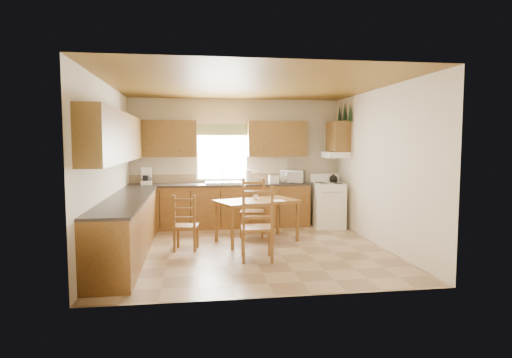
{
  "coord_description": "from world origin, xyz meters",
  "views": [
    {
      "loc": [
        -0.92,
        -6.95,
        1.78
      ],
      "look_at": [
        0.15,
        0.3,
        1.15
      ],
      "focal_mm": 30.0,
      "sensor_mm": 36.0,
      "label": 1
    }
  ],
  "objects": [
    {
      "name": "window_frame",
      "position": [
        -0.3,
        2.22,
        1.55
      ],
      "size": [
        1.13,
        0.02,
        1.18
      ],
      "primitive_type": "cube",
      "color": "white",
      "rests_on": "wall_back"
    },
    {
      "name": "upper_cab_back_left",
      "position": [
        -1.55,
        2.08,
        1.85
      ],
      "size": [
        1.41,
        0.33,
        0.75
      ],
      "primitive_type": "cube",
      "color": "brown",
      "rests_on": "wall_back"
    },
    {
      "name": "window_pane",
      "position": [
        -0.3,
        2.21,
        1.55
      ],
      "size": [
        1.05,
        0.01,
        1.1
      ],
      "primitive_type": "cube",
      "color": "white",
      "rests_on": "wall_back"
    },
    {
      "name": "table_card",
      "position": [
        0.19,
        0.63,
        0.81
      ],
      "size": [
        0.09,
        0.05,
        0.11
      ],
      "primitive_type": "cube",
      "rotation": [
        0.0,
        0.0,
        0.41
      ],
      "color": "white",
      "rests_on": "dining_table"
    },
    {
      "name": "floor",
      "position": [
        0.0,
        0.0,
        0.0
      ],
      "size": [
        4.5,
        4.5,
        0.0
      ],
      "primitive_type": "plane",
      "color": "tan",
      "rests_on": "ground"
    },
    {
      "name": "upper_cab_stove",
      "position": [
        2.08,
        1.65,
        1.9
      ],
      "size": [
        0.33,
        0.62,
        0.62
      ],
      "primitive_type": "cube",
      "color": "brown",
      "rests_on": "wall_right"
    },
    {
      "name": "wall_left",
      "position": [
        -2.25,
        0.0,
        1.35
      ],
      "size": [
        4.5,
        4.5,
        0.0
      ],
      "primitive_type": "plane",
      "color": "beige",
      "rests_on": "floor"
    },
    {
      "name": "toaster",
      "position": [
        0.77,
        1.92,
        1.0
      ],
      "size": [
        0.21,
        0.15,
        0.17
      ],
      "primitive_type": "cube",
      "rotation": [
        0.0,
        0.0,
        0.09
      ],
      "color": "white",
      "rests_on": "counter_back"
    },
    {
      "name": "backsplash",
      "position": [
        -0.38,
        2.24,
        1.01
      ],
      "size": [
        3.75,
        0.01,
        0.18
      ],
      "primitive_type": "cube",
      "color": "#9C805F",
      "rests_on": "counter_back"
    },
    {
      "name": "pine_decal_b",
      "position": [
        2.21,
        1.65,
        2.42
      ],
      "size": [
        0.22,
        0.22,
        0.36
      ],
      "primitive_type": "cone",
      "color": "black",
      "rests_on": "wall_right"
    },
    {
      "name": "paper_towel",
      "position": [
        0.22,
        1.91,
        1.06
      ],
      "size": [
        0.14,
        0.14,
        0.29
      ],
      "primitive_type": "cylinder",
      "rotation": [
        0.0,
        0.0,
        0.16
      ],
      "color": "white",
      "rests_on": "counter_back"
    },
    {
      "name": "pine_decal_c",
      "position": [
        2.21,
        1.97,
        2.38
      ],
      "size": [
        0.22,
        0.22,
        0.36
      ],
      "primitive_type": "cone",
      "color": "black",
      "rests_on": "wall_right"
    },
    {
      "name": "dining_table",
      "position": [
        0.2,
        0.54,
        0.38
      ],
      "size": [
        1.59,
        1.23,
        0.75
      ],
      "primitive_type": "cube",
      "rotation": [
        0.0,
        0.0,
        0.34
      ],
      "color": "brown",
      "rests_on": "floor"
    },
    {
      "name": "table_paper",
      "position": [
        0.56,
        0.4,
        0.75
      ],
      "size": [
        0.26,
        0.31,
        0.0
      ],
      "primitive_type": "cube",
      "rotation": [
        0.0,
        0.0,
        0.24
      ],
      "color": "white",
      "rests_on": "dining_table"
    },
    {
      "name": "chair_near_left",
      "position": [
        -1.05,
        0.12,
        0.46
      ],
      "size": [
        0.44,
        0.43,
        0.92
      ],
      "primitive_type": "cube",
      "rotation": [
        0.0,
        0.0,
        2.99
      ],
      "color": "brown",
      "rests_on": "floor"
    },
    {
      "name": "wall_front",
      "position": [
        0.0,
        -2.25,
        1.35
      ],
      "size": [
        4.5,
        4.5,
        0.0
      ],
      "primitive_type": "plane",
      "color": "beige",
      "rests_on": "floor"
    },
    {
      "name": "counter_back",
      "position": [
        -0.38,
        1.95,
        0.9
      ],
      "size": [
        3.75,
        0.63,
        0.04
      ],
      "primitive_type": "cube",
      "color": "#352F2B",
      "rests_on": "lower_cab_back"
    },
    {
      "name": "pine_decal_a",
      "position": [
        2.21,
        1.33,
        2.38
      ],
      "size": [
        0.22,
        0.22,
        0.36
      ],
      "primitive_type": "cone",
      "color": "black",
      "rests_on": "wall_right"
    },
    {
      "name": "chair_near_right",
      "position": [
        0.02,
        -0.66,
        0.57
      ],
      "size": [
        0.51,
        0.49,
        1.14
      ],
      "primitive_type": "cube",
      "rotation": [
        0.0,
        0.0,
        3.07
      ],
      "color": "brown",
      "rests_on": "floor"
    },
    {
      "name": "sink_basin",
      "position": [
        -0.3,
        1.95,
        0.94
      ],
      "size": [
        0.75,
        0.45,
        0.04
      ],
      "primitive_type": "cube",
      "color": "silver",
      "rests_on": "counter_back"
    },
    {
      "name": "wall_right",
      "position": [
        2.25,
        0.0,
        1.35
      ],
      "size": [
        4.5,
        4.5,
        0.0
      ],
      "primitive_type": "plane",
      "color": "beige",
      "rests_on": "floor"
    },
    {
      "name": "ceiling",
      "position": [
        0.0,
        0.0,
        2.7
      ],
      "size": [
        4.5,
        4.5,
        0.0
      ],
      "primitive_type": "plane",
      "color": "brown",
      "rests_on": "floor"
    },
    {
      "name": "microwave",
      "position": [
        1.18,
        1.9,
        1.05
      ],
      "size": [
        0.54,
        0.48,
        0.27
      ],
      "primitive_type": "imported",
      "rotation": [
        0.0,
        0.0,
        -0.42
      ],
      "color": "white",
      "rests_on": "counter_back"
    },
    {
      "name": "range_hood",
      "position": [
        2.03,
        1.65,
        1.52
      ],
      "size": [
        0.44,
        0.62,
        0.12
      ],
      "primitive_type": "cube",
      "color": "white",
      "rests_on": "wall_right"
    },
    {
      "name": "counter_left",
      "position": [
        -1.95,
        -0.15,
        0.9
      ],
      "size": [
        0.63,
        3.6,
        0.04
      ],
      "primitive_type": "cube",
      "color": "#352F2B",
      "rests_on": "lower_cab_left"
    },
    {
      "name": "coffeemaker",
      "position": [
        -1.87,
        1.97,
        1.1
      ],
      "size": [
        0.29,
        0.31,
        0.36
      ],
      "primitive_type": "cube",
      "rotation": [
        0.0,
        0.0,
        -0.39
      ],
      "color": "white",
      "rests_on": "counter_back"
    },
    {
      "name": "wall_back",
      "position": [
        0.0,
        2.25,
        1.35
      ],
      "size": [
        4.5,
        4.5,
        0.0
      ],
      "primitive_type": "plane",
      "color": "beige",
      "rests_on": "floor"
    },
    {
      "name": "lower_cab_left",
      "position": [
        -1.95,
        -0.15,
        0.44
      ],
      "size": [
        0.6,
        3.6,
        0.88
      ],
      "primitive_type": "cube",
      "color": "brown",
      "rests_on": "floor"
    },
    {
      "name": "chair_far_left",
      "position": [
        0.19,
        1.0,
        0.54
      ],
      "size": [
        0.54,
        0.53,
        1.08
      ],
      "primitive_type": "cube",
      "rotation": [
        0.0,
        0.0,
        -0.24
      ],
      "color": "brown",
      "rests_on": "floor"
    },
    {
      "name": "window_valance",
      "position": [
        -0.3,
        2.19,
        2.05
      ],
      "size": [
        1.19,
        0.01,
        0.24
      ],
      "primitive_type": "cube",
      "color": "#395C2C",
      "rests_on": "wall_back"
    },
    {
      "name": "chair_far_right",
      "position": [
        1.11,
        1.91,
        0.47
      ],
      "size": [
        0.48,
        0.47,
        0.93
      ],
      "primitive_type": "cube",
      "rotation": [
        0.0,
        0.0,
        0.29
      ],
      "color": "brown",
      "rests_on": "floor"
    },
    {
      "name": "upper_cab_left",
      "position": [
        -2.08,
        -0.15,
        1.85
      ],
      "size": [
        0.33,
        3.6,
        0.75
      ],
      "primitive_type": "cube",
      "color": "brown",
      "rests_on": "wall_left"
    },
    {
      "name": "stove",
      "position": [
        1.88,
        1.61,
        0.46
      ],
      "size": [
        0.68,
        0.69,
        0.91
      ],
      "primitive_type": "cube",
      "rotation": [
        0.0,
        0.0,
        -0.1
      ],
      "color": "white",
      "rests_on": "floor"
    },
    {
      "name": "lower_cab_back",
      "position": [
        -0.38,
        1.95,
        0.44
      ],
      "size": [
        3.75,
        0.6,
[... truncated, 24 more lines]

